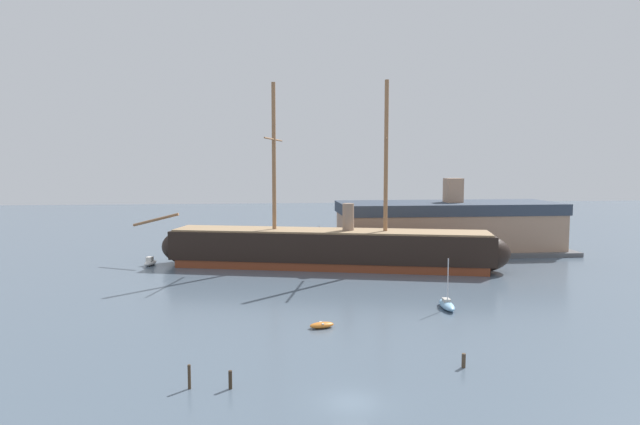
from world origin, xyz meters
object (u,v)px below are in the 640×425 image
at_px(mooring_piling_nearest, 230,380).
at_px(dockside_warehouse_right, 447,227).
at_px(mooring_piling_right_pair, 189,377).
at_px(mooring_piling_left_pair, 464,361).
at_px(dinghy_far_right, 478,262).
at_px(dinghy_near_centre, 322,325).
at_px(motorboat_far_left, 150,262).
at_px(tall_ship, 329,248).
at_px(sailboat_mid_right, 447,304).
at_px(sailboat_distant_centre, 318,254).

distance_m(mooring_piling_nearest, dockside_warehouse_right, 73.49).
bearing_deg(mooring_piling_nearest, mooring_piling_right_pair, 173.83).
bearing_deg(mooring_piling_left_pair, mooring_piling_right_pair, -174.85).
distance_m(dinghy_far_right, mooring_piling_nearest, 62.90).
relative_size(dinghy_near_centre, mooring_piling_nearest, 1.95).
xyz_separation_m(dinghy_far_right, dockside_warehouse_right, (-0.94, 13.57, 4.61)).
relative_size(motorboat_far_left, dockside_warehouse_right, 0.08).
distance_m(dinghy_near_centre, mooring_piling_nearest, 17.24).
xyz_separation_m(mooring_piling_nearest, mooring_piling_left_pair, (19.81, 2.42, -0.12)).
bearing_deg(mooring_piling_left_pair, dinghy_far_right, 66.41).
bearing_deg(tall_ship, dinghy_near_centre, -98.19).
distance_m(mooring_piling_left_pair, dockside_warehouse_right, 62.88).
height_order(dinghy_near_centre, dockside_warehouse_right, dockside_warehouse_right).
height_order(tall_ship, dinghy_far_right, tall_ship).
bearing_deg(dockside_warehouse_right, dinghy_far_right, -86.04).
bearing_deg(dinghy_far_right, sailboat_mid_right, -118.87).
distance_m(sailboat_distant_centre, mooring_piling_right_pair, 60.97).
height_order(sailboat_distant_centre, dockside_warehouse_right, dockside_warehouse_right).
xyz_separation_m(tall_ship, mooring_piling_right_pair, (-16.77, -47.78, -2.36)).
bearing_deg(dinghy_near_centre, mooring_piling_left_pair, -48.37).
bearing_deg(mooring_piling_left_pair, mooring_piling_nearest, -173.04).
height_order(motorboat_far_left, sailboat_distant_centre, sailboat_distant_centre).
distance_m(tall_ship, dinghy_near_centre, 33.77).
height_order(tall_ship, mooring_piling_left_pair, tall_ship).
relative_size(tall_ship, sailboat_mid_right, 10.18).
relative_size(motorboat_far_left, mooring_piling_nearest, 2.61).
height_order(sailboat_mid_right, dockside_warehouse_right, dockside_warehouse_right).
distance_m(dinghy_far_right, mooring_piling_right_pair, 64.72).
bearing_deg(sailboat_distant_centre, mooring_piling_right_pair, -105.27).
bearing_deg(dockside_warehouse_right, tall_ship, -151.17).
relative_size(sailboat_mid_right, dinghy_far_right, 2.35).
xyz_separation_m(sailboat_distant_centre, dockside_warehouse_right, (26.16, 2.97, 4.43)).
bearing_deg(mooring_piling_left_pair, dockside_warehouse_right, 72.17).
xyz_separation_m(dinghy_near_centre, mooring_piling_nearest, (-8.78, -14.83, 0.42)).
distance_m(dinghy_far_right, dockside_warehouse_right, 14.36).
distance_m(dinghy_far_right, mooring_piling_left_pair, 50.35).
xyz_separation_m(sailboat_distant_centre, mooring_piling_left_pair, (6.94, -56.74, 0.12)).
relative_size(sailboat_mid_right, mooring_piling_left_pair, 5.08).
xyz_separation_m(dinghy_near_centre, mooring_piling_right_pair, (-11.98, -14.49, 0.65)).
bearing_deg(mooring_piling_right_pair, dockside_warehouse_right, 55.66).
height_order(sailboat_mid_right, mooring_piling_left_pair, sailboat_mid_right).
bearing_deg(dinghy_near_centre, motorboat_far_left, 123.81).
relative_size(dinghy_far_right, mooring_piling_nearest, 1.81).
bearing_deg(mooring_piling_right_pair, mooring_piling_nearest, -6.17).
distance_m(motorboat_far_left, mooring_piling_right_pair, 54.73).
xyz_separation_m(dinghy_near_centre, sailboat_mid_right, (15.94, 6.09, 0.21)).
xyz_separation_m(dinghy_near_centre, mooring_piling_left_pair, (11.03, -12.41, 0.30)).
distance_m(motorboat_far_left, dockside_warehouse_right, 56.87).
xyz_separation_m(tall_ship, sailboat_distant_centre, (-0.70, 11.03, -2.84)).
xyz_separation_m(mooring_piling_right_pair, dockside_warehouse_right, (42.22, 61.79, 3.95)).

